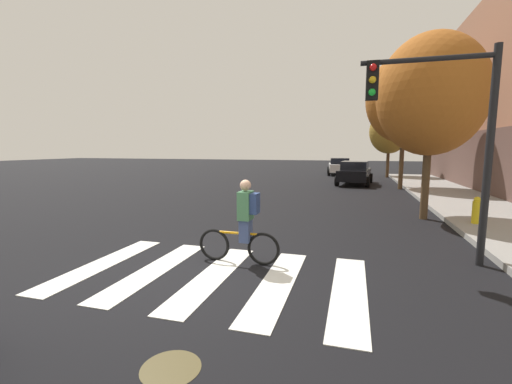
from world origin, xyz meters
TOP-DOWN VIEW (x-y plane):
  - ground_plane at (0.00, 0.00)m, footprint 120.00×120.00m
  - crosswalk_stripes at (0.33, 0.00)m, footprint 5.31×3.25m
  - manhole_cover at (0.94, -2.50)m, footprint 0.64×0.64m
  - sedan_mid at (2.78, 16.95)m, footprint 2.36×4.44m
  - sedan_far at (1.48, 24.85)m, footprint 2.28×4.37m
  - cyclist at (0.66, 0.83)m, footprint 1.71×0.36m
  - traffic_light_near at (4.34, 2.00)m, footprint 2.47×0.28m
  - fire_hydrant at (6.13, 5.49)m, footprint 0.33×0.22m
  - street_tree_near at (4.96, 6.53)m, footprint 3.29×3.29m
  - street_tree_mid at (5.26, 15.02)m, footprint 4.13×4.13m
  - street_tree_far at (5.27, 23.11)m, footprint 3.00×3.00m

SIDE VIEW (x-z plane):
  - ground_plane at x=0.00m, z-range 0.00..0.00m
  - manhole_cover at x=0.94m, z-range 0.00..0.01m
  - crosswalk_stripes at x=0.33m, z-range 0.00..0.01m
  - fire_hydrant at x=6.13m, z-range 0.14..0.92m
  - sedan_far at x=1.48m, z-range 0.02..1.49m
  - sedan_mid at x=2.78m, z-range 0.02..1.51m
  - cyclist at x=0.66m, z-range 0.00..1.69m
  - traffic_light_near at x=4.34m, z-range 0.76..4.96m
  - street_tree_far at x=5.27m, z-range 0.93..6.26m
  - street_tree_near at x=4.96m, z-range 1.02..6.87m
  - street_tree_mid at x=5.26m, z-range 1.29..8.63m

